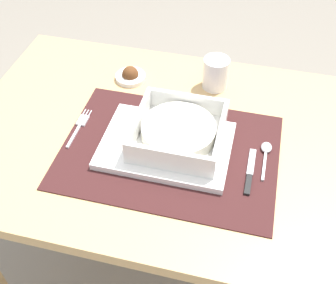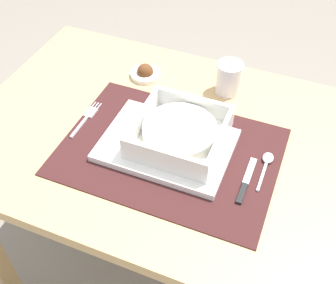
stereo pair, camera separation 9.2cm
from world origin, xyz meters
name	(u,v)px [view 2 (the right image)]	position (x,y,z in m)	size (l,w,h in m)	color
ground_plane	(174,279)	(0.00, 0.00, 0.00)	(6.00, 6.00, 0.00)	gray
dining_table	(177,167)	(0.00, 0.00, 0.60)	(1.00, 0.65, 0.71)	tan
placemat	(168,151)	(0.00, -0.05, 0.71)	(0.48, 0.34, 0.00)	#381919
serving_plate	(167,145)	(-0.01, -0.04, 0.72)	(0.29, 0.20, 0.02)	white
porridge_bowl	(180,133)	(0.01, -0.03, 0.75)	(0.19, 0.19, 0.06)	white
fork	(88,117)	(-0.22, -0.02, 0.72)	(0.02, 0.13, 0.00)	silver
spoon	(267,162)	(0.21, 0.00, 0.72)	(0.02, 0.11, 0.01)	silver
butter_knife	(245,183)	(0.18, -0.08, 0.72)	(0.01, 0.13, 0.01)	black
drinking_glass	(229,79)	(0.06, 0.21, 0.75)	(0.07, 0.07, 0.08)	white
condiment_saucer	(145,73)	(-0.16, 0.18, 0.72)	(0.08, 0.08, 0.04)	white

